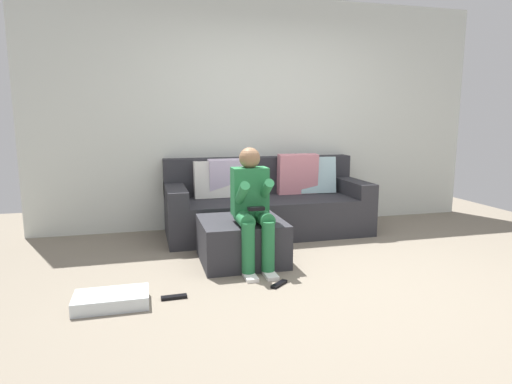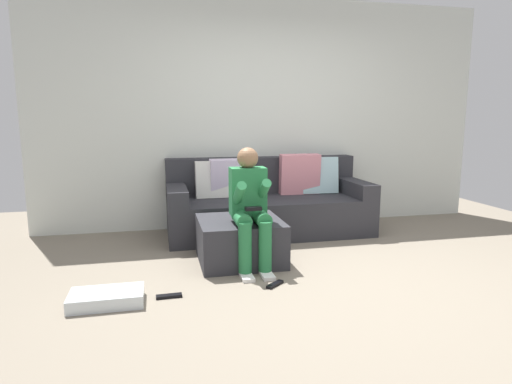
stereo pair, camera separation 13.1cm
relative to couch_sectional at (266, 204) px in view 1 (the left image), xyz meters
name	(u,v)px [view 1 (the left image)]	position (x,y,z in m)	size (l,w,h in m)	color
ground_plane	(337,285)	(0.09, -1.73, -0.33)	(7.14, 7.14, 0.00)	slate
wall_back	(264,114)	(0.09, 0.43, 1.02)	(5.49, 0.10, 2.71)	silver
couch_sectional	(266,204)	(0.00, 0.00, 0.00)	(2.27, 0.91, 0.89)	#2D2D33
ottoman	(241,241)	(-0.51, -0.96, -0.13)	(0.75, 0.73, 0.39)	#2D2D33
person_seated	(252,204)	(-0.45, -1.15, 0.24)	(0.31, 0.56, 1.05)	#26723F
storage_bin	(112,300)	(-1.61, -1.68, -0.28)	(0.51, 0.29, 0.09)	silver
remote_near_ottoman	(279,284)	(-0.35, -1.61, -0.32)	(0.18, 0.05, 0.02)	black
remote_by_storage_bin	(174,297)	(-1.17, -1.66, -0.32)	(0.19, 0.05, 0.02)	black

